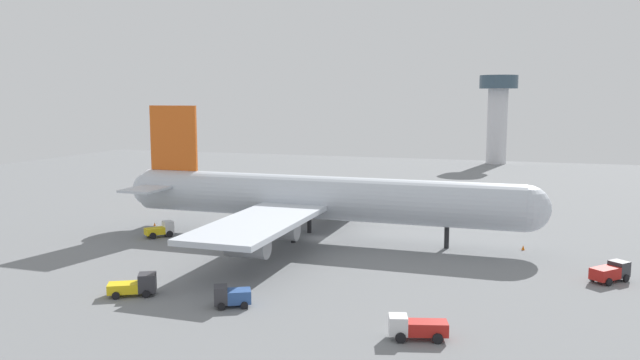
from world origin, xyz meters
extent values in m
plane|color=slate|center=(0.00, 0.00, 0.00)|extent=(263.39, 263.39, 0.00)
cylinder|color=silver|center=(0.00, 0.00, 6.40)|extent=(59.83, 6.57, 6.57)
sphere|color=silver|center=(29.92, 0.00, 6.40)|extent=(6.44, 6.44, 6.44)
sphere|color=silver|center=(-29.92, 0.00, 6.40)|extent=(5.59, 5.59, 5.59)
cube|color=#D85919|center=(-25.13, 0.00, 14.95)|extent=(8.38, 0.50, 10.52)
cube|color=silver|center=(-26.33, -5.23, 7.39)|extent=(5.38, 9.86, 0.36)
cube|color=silver|center=(-26.33, 5.23, 7.39)|extent=(5.38, 9.86, 0.36)
cube|color=silver|center=(-2.99, -15.84, 5.42)|extent=(10.17, 27.73, 0.70)
cube|color=silver|center=(-2.99, 15.84, 5.42)|extent=(10.17, 27.73, 0.70)
cylinder|color=gray|center=(-1.99, -11.68, 3.69)|extent=(5.26, 2.76, 2.76)
cylinder|color=gray|center=(-1.99, -21.94, 3.69)|extent=(5.26, 2.76, 2.76)
cylinder|color=gray|center=(-1.99, 11.68, 3.69)|extent=(5.26, 2.76, 2.76)
cylinder|color=gray|center=(-1.99, 21.94, 3.69)|extent=(5.26, 2.76, 2.76)
cylinder|color=black|center=(19.15, 0.00, 1.56)|extent=(0.70, 0.70, 3.12)
cylinder|color=black|center=(-2.99, -3.62, 1.56)|extent=(0.70, 0.70, 3.12)
cylinder|color=black|center=(-2.99, 3.62, 1.56)|extent=(0.70, 0.70, 3.12)
cube|color=#333338|center=(40.46, -9.42, 1.36)|extent=(2.61, 2.60, 1.80)
cube|color=#B21E19|center=(38.76, -11.28, 1.13)|extent=(3.69, 3.78, 1.34)
cylinder|color=black|center=(41.18, -10.21, 0.46)|extent=(0.82, 0.87, 0.92)
cylinder|color=black|center=(39.60, -8.77, 0.46)|extent=(0.82, 0.87, 0.92)
cylinder|color=black|center=(39.08, -12.53, 0.46)|extent=(0.82, 0.87, 0.92)
cylinder|color=black|center=(37.49, -11.08, 0.46)|extent=(0.82, 0.87, 0.92)
cube|color=silver|center=(-23.14, -5.62, 1.44)|extent=(2.30, 2.24, 1.85)
cube|color=yellow|center=(-24.50, -7.26, 1.03)|extent=(3.22, 3.36, 1.02)
cylinder|color=black|center=(-22.44, -6.34, 0.51)|extent=(0.87, 0.97, 1.03)
cylinder|color=black|center=(-23.97, -5.07, 0.51)|extent=(0.87, 0.97, 1.03)
cylinder|color=black|center=(-24.12, -8.37, 0.51)|extent=(0.87, 0.97, 1.03)
cylinder|color=black|center=(-25.66, -7.10, 0.51)|extent=(0.87, 0.97, 1.03)
cube|color=silver|center=(19.13, -35.72, 1.32)|extent=(2.07, 2.19, 1.69)
cube|color=#B21E19|center=(21.65, -35.03, 1.07)|extent=(3.93, 2.70, 1.19)
cylinder|color=black|center=(19.03, -34.72, 0.47)|extent=(0.99, 0.52, 0.95)
cylinder|color=black|center=(19.56, -36.64, 0.47)|extent=(0.99, 0.52, 0.95)
cylinder|color=black|center=(22.16, -33.86, 0.47)|extent=(0.99, 0.52, 0.95)
cylinder|color=black|center=(22.69, -35.78, 0.47)|extent=(0.99, 0.52, 0.95)
cube|color=#333338|center=(-9.42, -31.86, 1.40)|extent=(2.56, 2.64, 1.97)
cube|color=yellow|center=(-11.66, -33.05, 0.92)|extent=(3.82, 3.32, 1.03)
cylinder|color=black|center=(-8.95, -32.85, 0.41)|extent=(0.85, 0.63, 0.82)
cylinder|color=black|center=(-9.99, -30.91, 0.41)|extent=(0.85, 0.63, 0.82)
cylinder|color=black|center=(-11.72, -34.34, 0.41)|extent=(0.85, 0.63, 0.82)
cylinder|color=black|center=(-12.76, -32.40, 0.41)|extent=(0.85, 0.63, 0.82)
cube|color=#333338|center=(0.09, -32.98, 1.30)|extent=(2.13, 2.38, 1.83)
cube|color=#2D5193|center=(1.76, -32.10, 1.05)|extent=(3.04, 2.86, 1.35)
cylinder|color=black|center=(-0.39, -32.02, 0.38)|extent=(0.80, 0.60, 0.76)
cylinder|color=black|center=(0.61, -33.92, 0.38)|extent=(0.80, 0.60, 0.76)
cylinder|color=black|center=(1.68, -30.93, 0.38)|extent=(0.80, 0.60, 0.76)
cylinder|color=black|center=(2.68, -32.82, 0.38)|extent=(0.80, 0.60, 0.76)
cone|color=orange|center=(29.63, 2.30, 0.34)|extent=(0.48, 0.48, 0.69)
cone|color=orange|center=(-29.63, 0.59, 0.28)|extent=(0.40, 0.40, 0.57)
cylinder|color=silver|center=(20.41, 122.71, 12.21)|extent=(6.40, 6.40, 24.43)
cylinder|color=#334756|center=(20.41, 122.71, 26.54)|extent=(12.15, 12.15, 4.23)
camera|label=1|loc=(29.24, -88.65, 21.45)|focal=34.95mm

